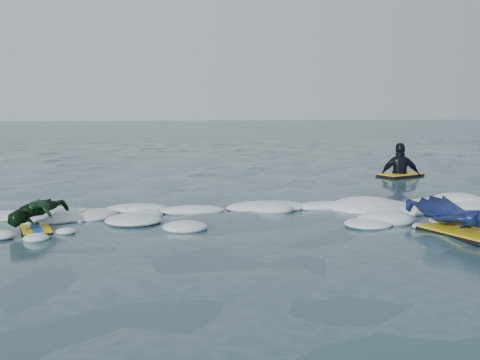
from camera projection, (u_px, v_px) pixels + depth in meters
name	position (u px, v px, depth m)	size (l,w,h in m)	color
ground	(243.00, 230.00, 8.68)	(120.00, 120.00, 0.00)	#19353C
foam_band	(234.00, 216.00, 9.70)	(12.00, 3.10, 0.30)	silver
prone_woman_unit	(455.00, 216.00, 8.41)	(1.00, 1.85, 0.46)	black
prone_child_unit	(38.00, 215.00, 8.66)	(0.96, 1.21, 0.42)	black
waiting_rider_unit	(400.00, 177.00, 15.01)	(1.29, 1.05, 1.70)	black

